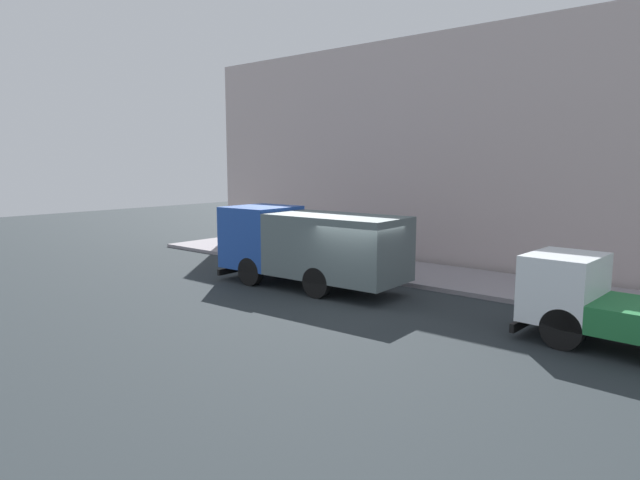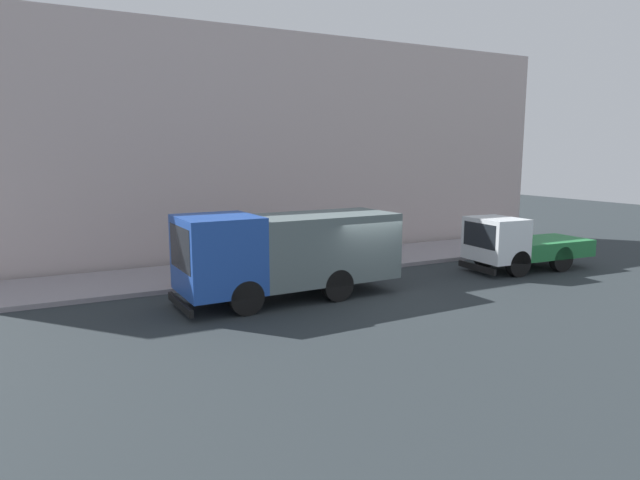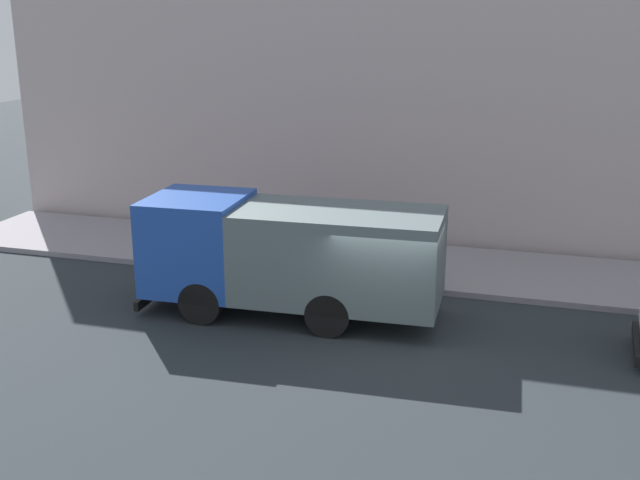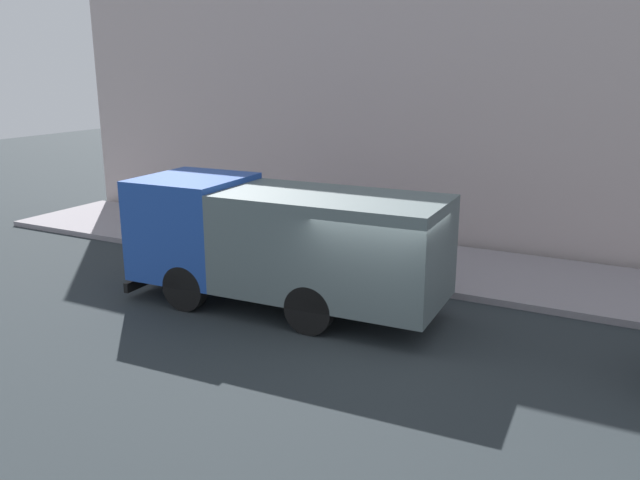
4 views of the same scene
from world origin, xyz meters
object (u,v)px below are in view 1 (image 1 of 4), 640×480
(large_utility_truck, at_px, (309,244))
(traffic_cone_orange, at_px, (300,255))
(small_flatbed_truck, at_px, (614,306))
(pedestrian_walking, at_px, (335,240))

(large_utility_truck, height_order, traffic_cone_orange, large_utility_truck)
(large_utility_truck, height_order, small_flatbed_truck, large_utility_truck)
(pedestrian_walking, bearing_deg, traffic_cone_orange, -169.98)
(small_flatbed_truck, xyz_separation_m, pedestrian_walking, (4.70, 12.52, -0.02))
(small_flatbed_truck, height_order, traffic_cone_orange, small_flatbed_truck)
(pedestrian_walking, height_order, traffic_cone_orange, pedestrian_walking)
(small_flatbed_truck, relative_size, pedestrian_walking, 3.21)
(large_utility_truck, height_order, pedestrian_walking, large_utility_truck)
(small_flatbed_truck, distance_m, traffic_cone_orange, 13.55)
(traffic_cone_orange, bearing_deg, small_flatbed_truck, -103.08)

